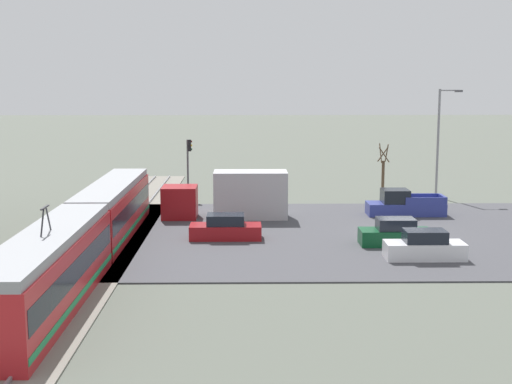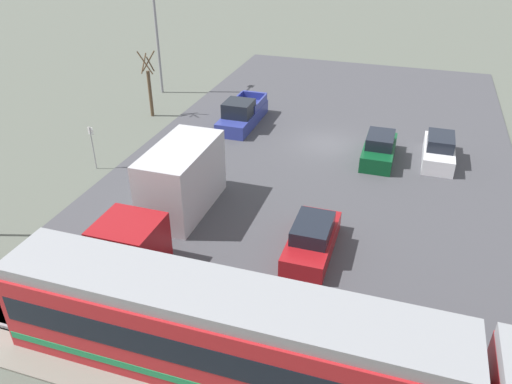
% 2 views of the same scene
% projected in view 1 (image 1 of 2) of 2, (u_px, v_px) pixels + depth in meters
% --- Properties ---
extents(ground_plane, '(320.00, 320.00, 0.00)m').
position_uv_depth(ground_plane, '(403.00, 234.00, 45.43)').
color(ground_plane, '#565B51').
extents(road_surface, '(22.11, 38.42, 0.08)m').
position_uv_depth(road_surface, '(403.00, 234.00, 45.42)').
color(road_surface, '#424247').
rests_on(road_surface, ground).
extents(rail_bed, '(55.40, 4.40, 0.22)m').
position_uv_depth(rail_bed, '(114.00, 235.00, 45.14)').
color(rail_bed, gray).
rests_on(rail_bed, ground).
extents(light_rail_tram, '(29.51, 2.62, 4.43)m').
position_uv_depth(light_rail_tram, '(87.00, 235.00, 37.41)').
color(light_rail_tram, '#B21E23').
rests_on(light_rail_tram, ground).
extents(box_truck, '(2.51, 8.81, 3.31)m').
position_uv_depth(box_truck, '(233.00, 196.00, 50.35)').
color(box_truck, maroon).
rests_on(box_truck, ground).
extents(pickup_truck, '(1.97, 5.55, 1.87)m').
position_uv_depth(pickup_truck, '(404.00, 205.00, 51.48)').
color(pickup_truck, navy).
rests_on(pickup_truck, ground).
extents(sedan_car_0, '(1.71, 4.31, 1.60)m').
position_uv_depth(sedan_car_0, '(425.00, 247.00, 38.80)').
color(sedan_car_0, silver).
rests_on(sedan_car_0, ground).
extents(sedan_car_1, '(1.81, 4.39, 1.52)m').
position_uv_depth(sedan_car_1, '(226.00, 229.00, 43.74)').
color(sedan_car_1, maroon).
rests_on(sedan_car_1, ground).
extents(sedan_car_2, '(1.76, 4.23, 1.60)m').
position_uv_depth(sedan_car_2, '(395.00, 234.00, 42.10)').
color(sedan_car_2, '#0C4723').
rests_on(sedan_car_2, ground).
extents(traffic_light_pole, '(0.28, 0.47, 4.94)m').
position_uv_depth(traffic_light_pole, '(189.00, 161.00, 58.36)').
color(traffic_light_pole, '#47474C').
rests_on(traffic_light_pole, ground).
extents(street_tree, '(1.10, 0.92, 4.66)m').
position_uv_depth(street_tree, '(383.00, 175.00, 57.94)').
color(street_tree, brown).
rests_on(street_tree, ground).
extents(street_lamp_near_crossing, '(0.36, 1.95, 9.03)m').
position_uv_depth(street_lamp_near_crossing, '(440.00, 136.00, 59.22)').
color(street_lamp_near_crossing, gray).
rests_on(street_lamp_near_crossing, ground).
extents(no_parking_sign, '(0.32, 0.08, 2.56)m').
position_uv_depth(no_parking_sign, '(280.00, 184.00, 57.04)').
color(no_parking_sign, gray).
rests_on(no_parking_sign, ground).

